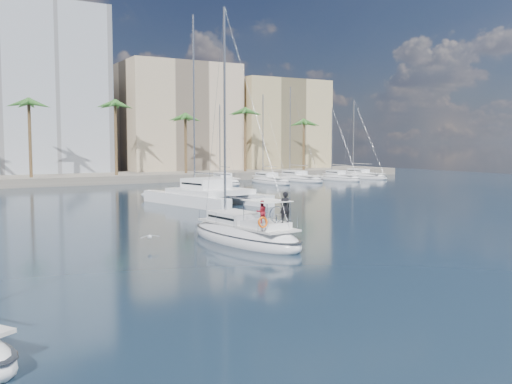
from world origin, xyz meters
TOP-DOWN VIEW (x-y plane):
  - ground at (0.00, 0.00)m, footprint 160.00×160.00m
  - quay at (0.00, 61.00)m, footprint 120.00×14.00m
  - building_beige at (22.00, 70.00)m, footprint 20.00×14.00m
  - building_tan_right at (42.00, 68.00)m, footprint 18.00×12.00m
  - palm_centre at (0.00, 57.00)m, footprint 3.60×3.60m
  - palm_right at (34.00, 57.00)m, footprint 3.60×3.60m
  - main_sloop at (-1.06, 2.64)m, footprint 4.34×10.40m
  - catamaran at (6.20, 23.51)m, footprint 8.97×13.87m
  - seagull at (-6.51, 4.12)m, footprint 1.12×0.48m
  - moored_yacht_a at (20.00, 47.00)m, footprint 3.37×9.52m
  - moored_yacht_b at (26.50, 45.00)m, footprint 3.32×10.83m
  - moored_yacht_c at (33.00, 47.00)m, footprint 3.98×12.33m
  - moored_yacht_d at (39.50, 45.00)m, footprint 3.52×9.55m
  - moored_yacht_e at (46.00, 47.00)m, footprint 4.61×11.11m

SIDE VIEW (x-z plane):
  - ground at x=0.00m, z-range 0.00..0.00m
  - moored_yacht_a at x=20.00m, z-range -5.95..5.95m
  - moored_yacht_b at x=26.50m, z-range -6.86..6.86m
  - moored_yacht_c at x=33.00m, z-range -7.77..7.77m
  - moored_yacht_d at x=39.50m, z-range -5.95..5.95m
  - moored_yacht_e at x=46.00m, z-range -6.86..6.86m
  - main_sloop at x=-1.06m, z-range -7.01..8.00m
  - seagull at x=-6.51m, z-range 0.48..0.68m
  - quay at x=0.00m, z-range 0.00..1.20m
  - catamaran at x=6.20m, z-range -8.12..10.45m
  - building_tan_right at x=42.00m, z-range 0.00..18.00m
  - building_beige at x=22.00m, z-range 0.00..20.00m
  - palm_centre at x=0.00m, z-range 4.13..16.43m
  - palm_right at x=34.00m, z-range 4.13..16.43m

